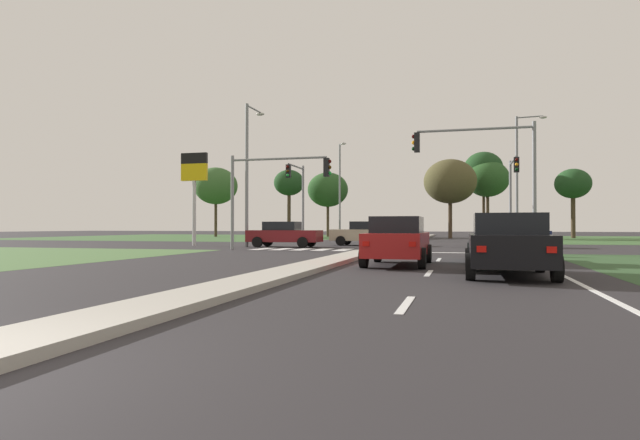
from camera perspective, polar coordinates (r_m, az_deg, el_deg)
name	(u,v)px	position (r m, az deg, el deg)	size (l,w,h in m)	color
ground_plane	(390,247)	(33.62, 7.41, -2.82)	(200.00, 200.00, 0.00)	#282628
grass_verge_far_left	(202,237)	(65.10, -12.43, -1.76)	(35.00, 35.00, 0.01)	#385B2D
median_island_near	(300,269)	(15.02, -2.16, -5.22)	(1.20, 22.00, 0.14)	#ADA89E
median_island_far	(421,237)	(58.49, 10.61, -1.83)	(1.20, 36.00, 0.14)	gray
lane_dash_near	(406,305)	(8.84, 9.05, -8.82)	(0.14, 2.00, 0.01)	silver
lane_dash_second	(429,273)	(14.79, 11.44, -5.53)	(0.14, 2.00, 0.01)	silver
lane_dash_third	(439,260)	(20.76, 12.45, -4.12)	(0.14, 2.00, 0.01)	silver
edge_line_right	(560,274)	(15.56, 24.05, -5.24)	(0.14, 24.00, 0.01)	silver
stop_bar_near	(450,253)	(26.35, 13.63, -3.38)	(6.40, 0.50, 0.01)	silver
crosswalk_bar_near	(263,249)	(30.14, -6.09, -3.06)	(0.70, 2.80, 0.01)	silver
crosswalk_bar_second	(282,249)	(29.75, -4.02, -3.09)	(0.70, 2.80, 0.01)	silver
crosswalk_bar_third	(302,249)	(29.39, -1.90, -3.12)	(0.70, 2.80, 0.01)	silver
crosswalk_bar_fourth	(323,250)	(29.08, 0.28, -3.15)	(0.70, 2.80, 0.01)	silver
crosswalk_bar_fifth	(343,250)	(28.81, 2.49, -3.17)	(0.70, 2.80, 0.01)	silver
crosswalk_bar_sixth	(365,250)	(28.59, 4.75, -3.19)	(0.70, 2.80, 0.01)	silver
crosswalk_bar_seventh	(386,250)	(28.41, 7.03, -3.20)	(0.70, 2.80, 0.01)	silver
car_red_near	(398,241)	(17.58, 8.23, -2.17)	(1.96, 4.36, 1.57)	#A31919
car_white_second	(393,231)	(53.33, 7.71, -1.18)	(2.01, 4.20, 1.54)	silver
car_beige_third	(365,233)	(35.47, 4.80, -1.41)	(4.43, 2.06, 1.58)	#BCAD8E
car_teal_fourth	(498,241)	(19.96, 18.29, -2.10)	(2.05, 4.37, 1.46)	#19565B
car_black_fifth	(508,244)	(14.44, 19.27, -2.43)	(2.09, 4.37, 1.58)	black
car_maroon_sixth	(284,234)	(32.76, -3.83, -1.50)	(4.46, 1.96, 1.54)	maroon
car_navy_seventh	(511,234)	(34.12, 19.54, -1.45)	(4.30, 1.96, 1.52)	#161E47
traffic_signal_far_left	(298,189)	(40.48, -2.36, 3.26)	(0.32, 3.96, 5.95)	gray
traffic_signal_near_left	(270,183)	(28.56, -5.29, 3.95)	(5.58, 0.32, 5.06)	gray
traffic_signal_near_right	(489,163)	(26.91, 17.43, 5.80)	(5.74, 0.32, 6.15)	gray
traffic_signal_far_right	(513,185)	(38.42, 19.70, 3.52)	(0.32, 4.89, 5.86)	gray
street_lamp_second	(248,167)	(33.52, -7.60, 5.63)	(0.56, 2.42, 8.76)	gray
street_lamp_third	(519,172)	(44.02, 20.34, 4.74)	(2.25, 0.46, 9.69)	gray
street_lamp_fourth	(340,186)	(57.59, 2.14, 3.60)	(1.14, 1.76, 10.07)	gray
pedestrian_at_median	(409,227)	(45.53, 9.39, -0.70)	(0.34, 0.34, 1.80)	maroon
fuel_price_totem	(194,178)	(35.89, -13.16, 4.36)	(1.80, 0.24, 6.01)	silver
treeline_near	(216,186)	(66.90, -10.97, 3.55)	(5.28, 5.28, 8.43)	#423323
treeline_second	(289,183)	(63.34, -3.30, 3.89)	(3.56, 3.56, 7.89)	#423323
treeline_third	(328,190)	(65.40, 0.83, 3.21)	(4.91, 4.91, 7.79)	#423323
treeline_fourth	(450,182)	(58.38, 13.60, 3.98)	(5.49, 5.49, 8.33)	#423323
treeline_fifth	(488,179)	(63.41, 17.31, 4.17)	(4.80, 4.80, 8.65)	#423323
treeline_sixth	(483,168)	(64.20, 16.91, 5.26)	(4.30, 4.30, 9.73)	#423323
treeline_seventh	(573,184)	(64.08, 25.20, 3.44)	(3.76, 3.76, 7.46)	#423323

